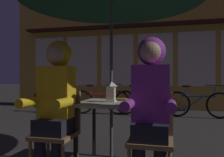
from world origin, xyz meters
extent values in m
cube|color=#B2AD9E|center=(0.00, 0.00, 0.72)|extent=(0.72, 0.72, 0.04)
cylinder|color=#2D2319|center=(-0.31, -0.31, 0.35)|extent=(0.04, 0.04, 0.70)
cylinder|color=#2D2319|center=(0.31, -0.31, 0.35)|extent=(0.04, 0.04, 0.70)
cylinder|color=#2D2319|center=(-0.31, 0.31, 0.35)|extent=(0.04, 0.04, 0.70)
cylinder|color=#2D2319|center=(0.31, 0.31, 0.35)|extent=(0.04, 0.04, 0.70)
cylinder|color=#4C4C51|center=(0.00, 0.00, 1.12)|extent=(0.04, 0.04, 2.25)
cube|color=white|center=(0.00, -0.01, 0.75)|extent=(0.11, 0.11, 0.02)
cube|color=white|center=(0.00, -0.01, 0.84)|extent=(0.09, 0.09, 0.16)
pyramid|color=white|center=(0.00, -0.01, 0.94)|extent=(0.11, 0.11, 0.06)
cube|color=olive|center=(-0.48, -0.44, 0.43)|extent=(0.40, 0.40, 0.04)
cylinder|color=olive|center=(-0.31, -0.27, 0.21)|extent=(0.03, 0.03, 0.41)
cylinder|color=olive|center=(-0.65, -0.27, 0.21)|extent=(0.03, 0.03, 0.41)
cube|color=olive|center=(-0.48, -0.26, 0.66)|extent=(0.40, 0.03, 0.42)
cube|color=olive|center=(0.48, -0.44, 0.43)|extent=(0.40, 0.40, 0.04)
cube|color=olive|center=(0.48, -0.26, 0.66)|extent=(0.40, 0.03, 0.42)
cube|color=black|center=(-0.48, -0.44, 0.53)|extent=(0.32, 0.36, 0.16)
cube|color=yellow|center=(-0.48, -0.40, 0.87)|extent=(0.34, 0.22, 0.52)
cylinder|color=yellow|center=(-0.30, -0.62, 0.78)|extent=(0.09, 0.30, 0.09)
cylinder|color=yellow|center=(-0.66, -0.62, 0.78)|extent=(0.09, 0.30, 0.09)
sphere|color=tan|center=(-0.48, -0.40, 1.25)|extent=(0.21, 0.21, 0.21)
sphere|color=yellow|center=(-0.48, -0.35, 1.26)|extent=(0.27, 0.27, 0.27)
cube|color=black|center=(0.48, -0.44, 0.53)|extent=(0.32, 0.36, 0.16)
cube|color=purple|center=(0.48, -0.40, 0.87)|extent=(0.34, 0.22, 0.52)
cylinder|color=purple|center=(0.66, -0.62, 0.78)|extent=(0.09, 0.30, 0.09)
cylinder|color=purple|center=(0.30, -0.62, 0.78)|extent=(0.09, 0.30, 0.09)
sphere|color=tan|center=(0.48, -0.40, 1.25)|extent=(0.21, 0.21, 0.21)
sphere|color=purple|center=(0.48, -0.35, 1.26)|extent=(0.27, 0.27, 0.27)
cube|color=gold|center=(0.18, 5.40, 3.10)|extent=(10.00, 0.60, 6.20)
cube|color=#EAE5C6|center=(-3.59, 5.09, 1.60)|extent=(1.10, 0.02, 1.70)
cube|color=#EAE5C6|center=(-2.33, 5.09, 1.60)|extent=(1.10, 0.02, 1.70)
cube|color=#EAE5C6|center=(-1.07, 5.09, 1.60)|extent=(1.10, 0.02, 1.70)
cube|color=#EAE5C6|center=(0.18, 5.09, 1.60)|extent=(1.10, 0.02, 1.70)
cube|color=#EAE5C6|center=(1.44, 5.09, 1.60)|extent=(1.10, 0.02, 1.70)
cube|color=#331914|center=(0.18, 4.95, 2.70)|extent=(9.00, 0.36, 0.08)
torus|color=black|center=(-2.06, 3.42, 0.33)|extent=(0.65, 0.21, 0.66)
torus|color=black|center=(-3.05, 3.66, 0.33)|extent=(0.65, 0.21, 0.66)
cylinder|color=#B78419|center=(-2.55, 3.54, 0.54)|extent=(0.82, 0.23, 0.04)
cylinder|color=#B78419|center=(-2.67, 3.57, 0.36)|extent=(0.60, 0.18, 0.44)
cylinder|color=#B78419|center=(-2.83, 3.61, 0.66)|extent=(0.02, 0.02, 0.24)
cube|color=black|center=(-2.83, 3.61, 0.79)|extent=(0.21, 0.13, 0.04)
cylinder|color=#B78419|center=(-2.17, 3.45, 0.68)|extent=(0.02, 0.02, 0.28)
cylinder|color=black|center=(-2.17, 3.45, 0.82)|extent=(0.43, 0.13, 0.02)
torus|color=black|center=(-0.74, 3.73, 0.33)|extent=(0.66, 0.12, 0.66)
torus|color=black|center=(-1.75, 3.62, 0.33)|extent=(0.66, 0.12, 0.66)
cylinder|color=maroon|center=(-1.24, 3.67, 0.54)|extent=(0.84, 0.13, 0.04)
cylinder|color=maroon|center=(-1.36, 3.66, 0.36)|extent=(0.61, 0.10, 0.44)
cylinder|color=maroon|center=(-1.53, 3.64, 0.66)|extent=(0.02, 0.02, 0.24)
cube|color=black|center=(-1.53, 3.64, 0.79)|extent=(0.21, 0.10, 0.04)
cylinder|color=maroon|center=(-0.86, 3.72, 0.68)|extent=(0.02, 0.02, 0.28)
cylinder|color=black|center=(-0.86, 3.72, 0.82)|extent=(0.44, 0.07, 0.02)
torus|color=black|center=(0.46, 3.60, 0.33)|extent=(0.66, 0.17, 0.66)
torus|color=black|center=(-0.55, 3.79, 0.33)|extent=(0.66, 0.17, 0.66)
cylinder|color=#1E4C93|center=(-0.04, 3.70, 0.54)|extent=(0.83, 0.19, 0.04)
cylinder|color=#1E4C93|center=(-0.16, 3.72, 0.36)|extent=(0.60, 0.15, 0.44)
cylinder|color=#1E4C93|center=(-0.33, 3.75, 0.66)|extent=(0.02, 0.02, 0.24)
cube|color=black|center=(-0.33, 3.75, 0.79)|extent=(0.21, 0.12, 0.04)
cylinder|color=#1E4C93|center=(0.34, 3.63, 0.68)|extent=(0.02, 0.02, 0.28)
cylinder|color=black|center=(0.34, 3.63, 0.82)|extent=(0.44, 0.11, 0.02)
torus|color=black|center=(1.85, 3.67, 0.33)|extent=(0.66, 0.09, 0.66)
torus|color=black|center=(0.83, 3.74, 0.33)|extent=(0.66, 0.09, 0.66)
cylinder|color=#1E4C93|center=(1.34, 3.71, 0.54)|extent=(0.84, 0.09, 0.04)
cylinder|color=#1E4C93|center=(1.22, 3.71, 0.36)|extent=(0.61, 0.08, 0.44)
cylinder|color=#1E4C93|center=(1.06, 3.72, 0.66)|extent=(0.02, 0.02, 0.24)
cube|color=black|center=(1.06, 3.72, 0.79)|extent=(0.20, 0.09, 0.04)
cylinder|color=#1E4C93|center=(1.73, 3.68, 0.68)|extent=(0.02, 0.02, 0.28)
cylinder|color=black|center=(1.73, 3.68, 0.82)|extent=(0.44, 0.05, 0.02)
cube|color=olive|center=(0.07, 0.17, 0.75)|extent=(0.22, 0.18, 0.02)
camera|label=1|loc=(0.65, -2.60, 1.01)|focal=37.73mm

